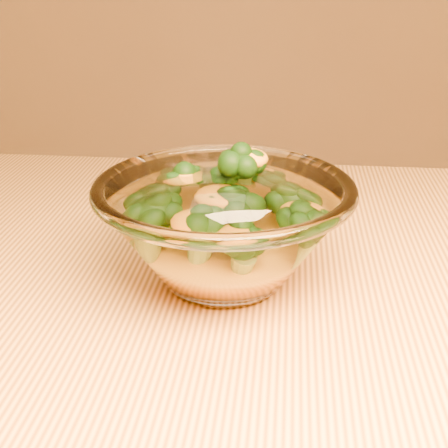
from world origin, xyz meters
name	(u,v)px	position (x,y,z in m)	size (l,w,h in m)	color
glass_bowl	(224,229)	(-0.07, 0.11, 0.79)	(0.19, 0.19, 0.08)	white
cheese_sauce	(224,251)	(-0.07, 0.11, 0.78)	(0.11, 0.11, 0.03)	#FFB315
broccoli_heap	(222,210)	(-0.08, 0.12, 0.81)	(0.13, 0.11, 0.07)	black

